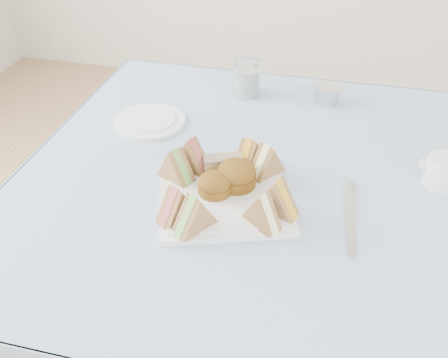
% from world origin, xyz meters
% --- Properties ---
extents(table, '(0.90, 0.90, 0.74)m').
position_xyz_m(table, '(0.00, 0.00, 0.37)').
color(table, brown).
rests_on(table, floor).
extents(tablecloth, '(1.02, 1.02, 0.01)m').
position_xyz_m(tablecloth, '(0.00, 0.00, 0.74)').
color(tablecloth, '#A4BAEA').
rests_on(tablecloth, table).
extents(serving_plate, '(0.32, 0.32, 0.01)m').
position_xyz_m(serving_plate, '(-0.05, -0.10, 0.75)').
color(serving_plate, white).
rests_on(serving_plate, tablecloth).
extents(sandwich_fl_a, '(0.07, 0.09, 0.07)m').
position_xyz_m(sandwich_fl_a, '(-0.12, -0.19, 0.79)').
color(sandwich_fl_a, '#99694D').
rests_on(sandwich_fl_a, serving_plate).
extents(sandwich_fl_b, '(0.08, 0.09, 0.07)m').
position_xyz_m(sandwich_fl_b, '(-0.08, -0.21, 0.80)').
color(sandwich_fl_b, '#99694D').
rests_on(sandwich_fl_b, serving_plate).
extents(sandwich_fr_a, '(0.09, 0.07, 0.08)m').
position_xyz_m(sandwich_fr_a, '(0.06, -0.13, 0.80)').
color(sandwich_fr_a, '#99694D').
rests_on(sandwich_fr_a, serving_plate).
extents(sandwich_fr_b, '(0.08, 0.07, 0.07)m').
position_xyz_m(sandwich_fr_b, '(0.04, -0.17, 0.79)').
color(sandwich_fr_b, '#99694D').
rests_on(sandwich_fr_b, serving_plate).
extents(sandwich_bl_a, '(0.09, 0.07, 0.07)m').
position_xyz_m(sandwich_bl_a, '(-0.16, -0.07, 0.79)').
color(sandwich_bl_a, '#99694D').
rests_on(sandwich_bl_a, serving_plate).
extents(sandwich_bl_b, '(0.09, 0.07, 0.08)m').
position_xyz_m(sandwich_bl_b, '(-0.14, -0.03, 0.80)').
color(sandwich_bl_b, '#99694D').
rests_on(sandwich_bl_b, serving_plate).
extents(sandwich_br_a, '(0.08, 0.09, 0.07)m').
position_xyz_m(sandwich_br_a, '(0.02, -0.01, 0.79)').
color(sandwich_br_a, '#99694D').
rests_on(sandwich_br_a, serving_plate).
extents(sandwich_br_b, '(0.06, 0.09, 0.07)m').
position_xyz_m(sandwich_br_b, '(-0.02, 0.01, 0.79)').
color(sandwich_br_b, '#99694D').
rests_on(sandwich_br_b, serving_plate).
extents(scone_left, '(0.09, 0.09, 0.05)m').
position_xyz_m(scone_left, '(-0.07, -0.10, 0.78)').
color(scone_left, brown).
rests_on(scone_left, serving_plate).
extents(scone_right, '(0.11, 0.11, 0.05)m').
position_xyz_m(scone_right, '(-0.03, -0.07, 0.79)').
color(scone_right, brown).
rests_on(scone_right, serving_plate).
extents(pastry_slice, '(0.09, 0.06, 0.04)m').
position_xyz_m(pastry_slice, '(-0.07, -0.03, 0.78)').
color(pastry_slice, '#E2C67E').
rests_on(pastry_slice, serving_plate).
extents(side_plate, '(0.23, 0.23, 0.01)m').
position_xyz_m(side_plate, '(-0.30, 0.15, 0.75)').
color(side_plate, white).
rests_on(side_plate, tablecloth).
extents(water_glass, '(0.09, 0.09, 0.10)m').
position_xyz_m(water_glass, '(-0.10, 0.36, 0.80)').
color(water_glass, white).
rests_on(water_glass, tablecloth).
extents(tea_strainer, '(0.07, 0.07, 0.04)m').
position_xyz_m(tea_strainer, '(0.12, 0.37, 0.77)').
color(tea_strainer, '#BBBBBB').
rests_on(tea_strainer, tablecloth).
extents(knife, '(0.03, 0.21, 0.00)m').
position_xyz_m(knife, '(0.20, -0.10, 0.75)').
color(knife, '#BBBBBB').
rests_on(knife, tablecloth).
extents(fork, '(0.02, 0.19, 0.00)m').
position_xyz_m(fork, '(0.21, -0.12, 0.75)').
color(fork, '#BBBBBB').
rests_on(fork, tablecloth).
extents(creamer_jug, '(0.07, 0.07, 0.06)m').
position_xyz_m(creamer_jug, '(0.38, 0.05, 0.78)').
color(creamer_jug, white).
rests_on(creamer_jug, tablecloth).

